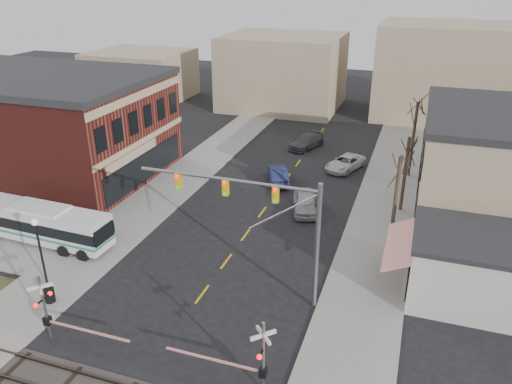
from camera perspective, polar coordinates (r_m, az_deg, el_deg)
ground at (r=30.35m, az=-7.77°, el=-13.59°), size 160.00×160.00×0.00m
sidewalk_west at (r=49.72m, az=-7.57°, el=2.28°), size 5.00×60.00×0.12m
sidewalk_east at (r=45.15m, az=14.68°, el=-0.69°), size 5.00×60.00×0.12m
brick_building at (r=55.16m, az=-26.48°, el=7.36°), size 30.40×15.40×9.60m
awning_shop at (r=32.89m, az=24.26°, el=-7.95°), size 9.74×6.20×4.30m
tree_east_a at (r=36.42m, az=15.63°, el=-1.04°), size 0.28×0.28×6.75m
tree_east_b at (r=42.03m, az=16.64°, el=1.95°), size 0.28×0.28×6.30m
tree_east_c at (r=49.43m, az=17.50°, el=5.73°), size 0.28×0.28×7.20m
transit_bus at (r=39.41m, az=-23.27°, el=-3.28°), size 10.95×2.79×2.80m
traffic_signal_mast at (r=28.40m, az=1.28°, el=-2.35°), size 11.03×0.30×8.00m
rr_crossing_west at (r=29.28m, az=-22.36°, el=-12.28°), size 5.60×1.36×4.00m
rr_crossing_east at (r=24.51m, az=-0.18°, el=-18.21°), size 5.60×1.36×4.00m
street_lamp at (r=33.53m, az=-23.66°, el=-4.85°), size 0.44×0.44×4.55m
trash_bin at (r=32.96m, az=-22.52°, el=-10.80°), size 0.60×0.60×0.95m
car_a at (r=41.42m, az=5.61°, el=-1.18°), size 3.09×4.98×1.58m
car_b at (r=46.91m, az=2.53°, el=2.05°), size 3.32×5.01×1.56m
car_c at (r=50.63m, az=10.18°, el=3.29°), size 3.95×5.50×1.39m
car_d at (r=56.33m, az=5.77°, el=5.76°), size 3.69×5.43×1.46m
pedestrian_near at (r=37.38m, az=-17.11°, el=-4.67°), size 0.50×0.73×1.96m
pedestrian_far at (r=39.58m, az=-17.32°, el=-3.20°), size 1.06×1.06×1.73m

